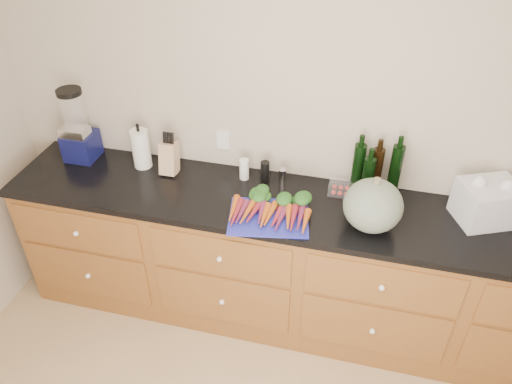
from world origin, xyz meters
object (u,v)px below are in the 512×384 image
(carrots, at_px, (270,209))
(tomato_box, at_px, (341,188))
(blender_appliance, at_px, (77,129))
(squash, at_px, (373,206))
(paper_towel, at_px, (141,149))
(cutting_board, at_px, (269,217))
(knife_block, at_px, (169,158))

(carrots, relative_size, tomato_box, 3.21)
(blender_appliance, height_order, tomato_box, blender_appliance)
(carrots, xyz_separation_m, squash, (0.55, 0.03, 0.11))
(carrots, bearing_deg, paper_towel, 162.27)
(cutting_board, bearing_deg, squash, 6.66)
(knife_block, bearing_deg, paper_towel, 174.10)
(squash, xyz_separation_m, knife_block, (-1.24, 0.24, -0.04))
(cutting_board, relative_size, paper_towel, 1.73)
(carrots, height_order, squash, squash)
(paper_towel, xyz_separation_m, knife_block, (0.19, -0.02, -0.03))
(carrots, relative_size, paper_towel, 1.78)
(blender_appliance, bearing_deg, squash, -7.78)
(squash, bearing_deg, carrots, -176.98)
(paper_towel, bearing_deg, knife_block, -5.90)
(knife_block, bearing_deg, cutting_board, -23.25)
(carrots, distance_m, blender_appliance, 1.35)
(tomato_box, bearing_deg, squash, -54.93)
(blender_appliance, xyz_separation_m, paper_towel, (0.42, 0.00, -0.08))
(squash, xyz_separation_m, blender_appliance, (-1.86, 0.25, 0.07))
(squash, relative_size, paper_towel, 1.25)
(carrots, distance_m, paper_towel, 0.94)
(cutting_board, distance_m, squash, 0.57)
(squash, height_order, tomato_box, squash)
(cutting_board, bearing_deg, paper_towel, 160.26)
(paper_towel, xyz_separation_m, tomato_box, (1.25, 0.01, -0.09))
(squash, height_order, knife_block, squash)
(squash, bearing_deg, paper_towel, 169.89)
(carrots, relative_size, squash, 1.43)
(blender_appliance, xyz_separation_m, tomato_box, (1.67, 0.01, -0.18))
(cutting_board, height_order, carrots, carrots)
(carrots, relative_size, knife_block, 2.26)
(knife_block, bearing_deg, squash, -10.76)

